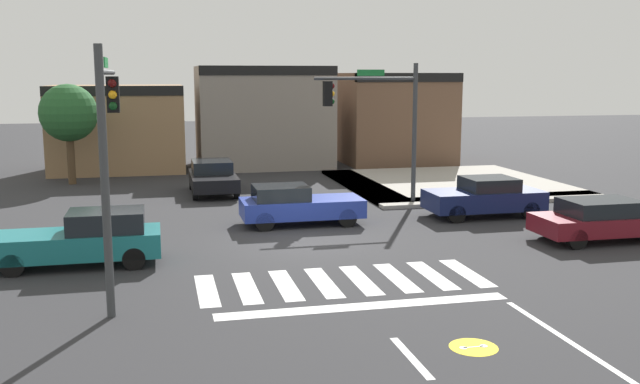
% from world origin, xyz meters
% --- Properties ---
extents(ground_plane, '(120.00, 120.00, 0.00)m').
position_xyz_m(ground_plane, '(0.00, 0.00, 0.00)').
color(ground_plane, '#2B2B2D').
extents(crosswalk_near, '(7.27, 2.67, 0.01)m').
position_xyz_m(crosswalk_near, '(-0.00, -4.50, 0.00)').
color(crosswalk_near, silver).
rests_on(crosswalk_near, ground_plane).
extents(bike_detector_marking, '(0.94, 0.94, 0.01)m').
position_xyz_m(bike_detector_marking, '(1.34, -9.30, 0.00)').
color(bike_detector_marking, yellow).
rests_on(bike_detector_marking, ground_plane).
extents(curb_corner_northeast, '(10.00, 10.60, 0.15)m').
position_xyz_m(curb_corner_northeast, '(8.49, 9.42, 0.07)').
color(curb_corner_northeast, '#9E998E').
rests_on(curb_corner_northeast, ground_plane).
extents(storefront_row, '(22.38, 6.03, 5.65)m').
position_xyz_m(storefront_row, '(1.81, 18.76, 2.64)').
color(storefront_row, '#93704C').
rests_on(storefront_row, ground_plane).
extents(traffic_signal_northeast, '(4.17, 0.32, 5.62)m').
position_xyz_m(traffic_signal_northeast, '(3.97, 5.28, 3.77)').
color(traffic_signal_northeast, '#383A3D').
rests_on(traffic_signal_northeast, ground_plane).
extents(traffic_signal_southwest, '(0.32, 4.90, 5.79)m').
position_xyz_m(traffic_signal_southwest, '(-5.54, -4.07, 3.93)').
color(traffic_signal_southwest, '#383A3D').
rests_on(traffic_signal_southwest, ground_plane).
extents(car_teal, '(4.47, 1.71, 1.50)m').
position_xyz_m(car_teal, '(-6.49, -1.44, 0.74)').
color(car_teal, '#196B70').
rests_on(car_teal, ground_plane).
extents(car_black, '(1.94, 4.14, 1.41)m').
position_xyz_m(car_black, '(-2.13, 9.78, 0.74)').
color(car_black, black).
rests_on(car_black, ground_plane).
extents(car_blue, '(4.21, 1.79, 1.40)m').
position_xyz_m(car_blue, '(0.22, 2.49, 0.71)').
color(car_blue, '#23389E').
rests_on(car_blue, ground_plane).
extents(car_maroon, '(4.43, 1.87, 1.32)m').
position_xyz_m(car_maroon, '(9.15, -2.03, 0.68)').
color(car_maroon, maroon).
rests_on(car_maroon, ground_plane).
extents(car_navy, '(4.22, 1.88, 1.45)m').
position_xyz_m(car_navy, '(7.21, 2.32, 0.73)').
color(car_navy, '#141E4C').
rests_on(car_navy, ground_plane).
extents(roadside_tree, '(2.71, 2.71, 4.76)m').
position_xyz_m(roadside_tree, '(-8.50, 14.00, 3.36)').
color(roadside_tree, '#4C3823').
rests_on(roadside_tree, ground_plane).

